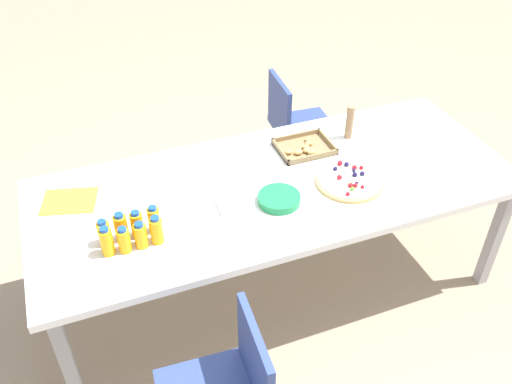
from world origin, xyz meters
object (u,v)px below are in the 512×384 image
at_px(juice_bottle_1, 124,240).
at_px(cardboard_tube, 350,122).
at_px(juice_bottle_2, 141,235).
at_px(juice_bottle_5, 121,227).
at_px(juice_bottle_0, 107,242).
at_px(fruit_pizza, 349,181).
at_px(chair_far_right, 295,122).
at_px(juice_bottle_7, 154,220).
at_px(juice_bottle_3, 157,230).
at_px(snack_tray, 305,148).
at_px(paper_folder, 69,201).
at_px(juice_bottle_4, 104,233).
at_px(party_table, 276,192).
at_px(napkin_stack, 231,203).
at_px(juice_bottle_6, 137,225).
at_px(plate_stack, 279,199).

xyz_separation_m(juice_bottle_1, cardboard_tube, (1.36, 0.47, 0.04)).
height_order(juice_bottle_2, juice_bottle_5, juice_bottle_5).
relative_size(juice_bottle_0, fruit_pizza, 0.43).
relative_size(chair_far_right, juice_bottle_1, 6.31).
bearing_deg(juice_bottle_5, juice_bottle_7, -0.05).
xyz_separation_m(chair_far_right, juice_bottle_3, (-1.18, -1.10, 0.32)).
bearing_deg(snack_tray, paper_folder, 179.88).
distance_m(juice_bottle_2, cardboard_tube, 1.37).
bearing_deg(juice_bottle_5, juice_bottle_4, -176.97).
height_order(juice_bottle_4, paper_folder, juice_bottle_4).
height_order(juice_bottle_0, juice_bottle_1, juice_bottle_0).
distance_m(party_table, juice_bottle_5, 0.83).
bearing_deg(juice_bottle_0, juice_bottle_1, -7.62).
distance_m(juice_bottle_0, juice_bottle_1, 0.07).
relative_size(juice_bottle_0, juice_bottle_3, 1.03).
bearing_deg(party_table, juice_bottle_4, -171.33).
xyz_separation_m(chair_far_right, napkin_stack, (-0.78, -0.96, 0.26)).
bearing_deg(juice_bottle_4, juice_bottle_1, -46.36).
xyz_separation_m(chair_far_right, juice_bottle_1, (-1.33, -1.10, 0.31)).
height_order(fruit_pizza, napkin_stack, fruit_pizza).
relative_size(juice_bottle_4, juice_bottle_6, 0.94).
relative_size(chair_far_right, snack_tray, 2.75).
xyz_separation_m(party_table, juice_bottle_6, (-0.74, -0.14, 0.12)).
bearing_deg(paper_folder, juice_bottle_6, -53.65).
bearing_deg(juice_bottle_0, chair_far_right, 38.03).
bearing_deg(chair_far_right, napkin_stack, -35.47).
distance_m(juice_bottle_6, napkin_stack, 0.48).
bearing_deg(juice_bottle_1, snack_tray, 22.24).
distance_m(juice_bottle_3, cardboard_tube, 1.30).
bearing_deg(cardboard_tube, paper_folder, -178.96).
bearing_deg(juice_bottle_2, juice_bottle_1, -176.28).
bearing_deg(juice_bottle_2, plate_stack, 5.28).
relative_size(chair_far_right, plate_stack, 3.95).
height_order(party_table, juice_bottle_7, juice_bottle_7).
bearing_deg(juice_bottle_7, juice_bottle_2, -135.38).
xyz_separation_m(juice_bottle_6, juice_bottle_7, (0.08, 0.01, 0.00)).
bearing_deg(plate_stack, cardboard_tube, 33.84).
bearing_deg(juice_bottle_5, juice_bottle_6, -4.38).
bearing_deg(plate_stack, snack_tray, 50.04).
relative_size(juice_bottle_4, fruit_pizza, 0.38).
bearing_deg(juice_bottle_6, plate_stack, -0.63).
distance_m(juice_bottle_7, snack_tray, 0.99).
height_order(juice_bottle_0, juice_bottle_5, juice_bottle_0).
bearing_deg(juice_bottle_7, juice_bottle_3, -94.08).
relative_size(juice_bottle_2, juice_bottle_5, 0.91).
xyz_separation_m(party_table, cardboard_tube, (0.55, 0.26, 0.15)).
bearing_deg(juice_bottle_7, party_table, 11.23).
height_order(juice_bottle_2, juice_bottle_7, juice_bottle_7).
height_order(juice_bottle_3, juice_bottle_5, juice_bottle_5).
bearing_deg(juice_bottle_3, napkin_stack, 18.89).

